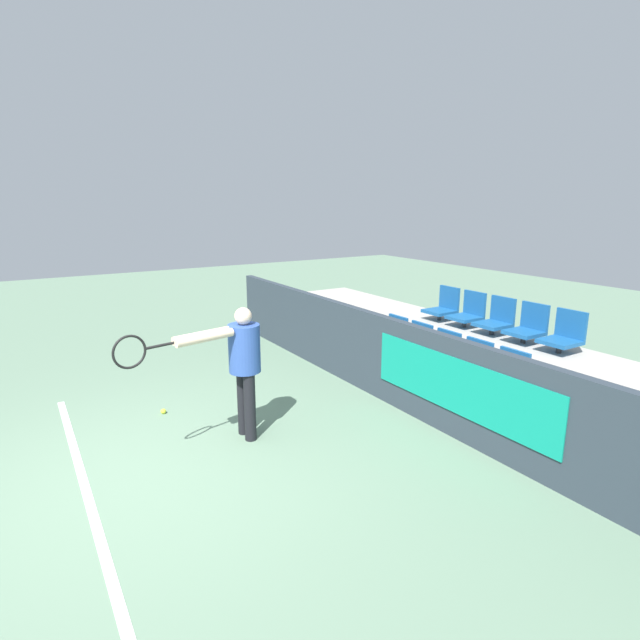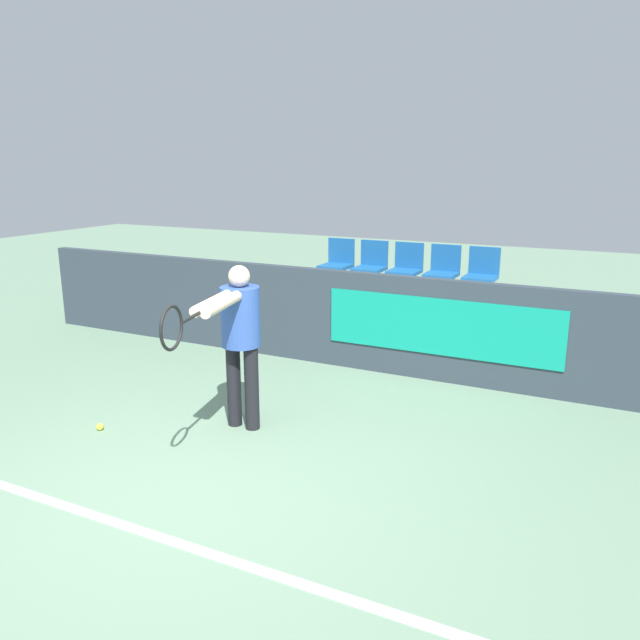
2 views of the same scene
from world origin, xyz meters
The scene contains 17 objects.
ground_plane centered at (0.00, 0.00, 0.00)m, with size 30.00×30.00×0.00m, color slate.
court_baseline centered at (0.00, -0.56, 0.00)m, with size 4.91×0.08×0.01m.
barrier_wall centered at (0.02, 3.20, 0.57)m, with size 9.41×0.14×1.14m.
bleacher_tier_front centered at (0.00, 3.82, 0.18)m, with size 9.01×1.08×0.36m.
bleacher_tier_middle centered at (0.00, 4.90, 0.36)m, with size 9.01×1.08×0.72m.
stadium_chair_0 centered at (-1.06, 3.95, 0.58)m, with size 0.41×0.45×0.54m.
stadium_chair_1 centered at (-0.53, 3.95, 0.58)m, with size 0.41×0.45×0.54m.
stadium_chair_2 centered at (0.00, 3.95, 0.58)m, with size 0.41×0.45×0.54m.
stadium_chair_3 centered at (0.53, 3.95, 0.58)m, with size 0.41×0.45×0.54m.
stadium_chair_4 centered at (1.06, 3.95, 0.58)m, with size 0.41×0.45×0.54m.
stadium_chair_5 centered at (-1.06, 5.03, 0.94)m, with size 0.41×0.45×0.54m.
stadium_chair_6 centered at (-0.53, 5.03, 0.94)m, with size 0.41×0.45×0.54m.
stadium_chair_7 centered at (0.00, 5.03, 0.94)m, with size 0.41×0.45×0.54m.
stadium_chair_8 centered at (0.53, 5.03, 0.94)m, with size 0.41×0.45×0.54m.
stadium_chair_9 centered at (1.06, 5.03, 0.94)m, with size 0.41×0.45×0.54m.
tennis_player centered at (-0.22, 1.09, 0.94)m, with size 0.48×1.58×1.51m.
tennis_ball centered at (-1.37, 0.51, 0.03)m, with size 0.07×0.07×0.07m.
Camera 1 is at (4.66, -0.89, 2.62)m, focal length 28.00 mm.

